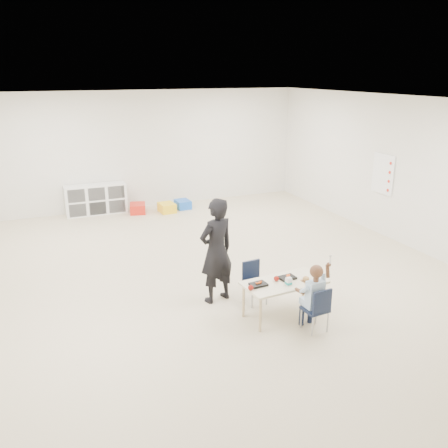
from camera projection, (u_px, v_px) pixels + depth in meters
name	position (u px, v px, depth m)	size (l,w,h in m)	color
room	(208.00, 192.00, 7.47)	(9.00, 9.02, 2.80)	beige
table	(283.00, 298.00, 6.47)	(1.16, 0.65, 0.51)	beige
chair_near	(315.00, 308.00, 6.10)	(0.30, 0.28, 0.62)	black
chair_far	(255.00, 283.00, 6.82)	(0.30, 0.28, 0.62)	black
child	(316.00, 296.00, 6.04)	(0.41, 0.41, 0.97)	#B8DAF9
lunch_tray_near	(287.00, 278.00, 6.47)	(0.22, 0.16, 0.03)	black
lunch_tray_far	(258.00, 284.00, 6.27)	(0.22, 0.16, 0.03)	black
milk_carton	(289.00, 281.00, 6.28)	(0.07, 0.07, 0.10)	white
bread_roll	(306.00, 279.00, 6.40)	(0.09, 0.09, 0.07)	#B77F4B
apple_near	(276.00, 279.00, 6.39)	(0.07, 0.07, 0.07)	maroon
apple_far	(251.00, 288.00, 6.13)	(0.07, 0.07, 0.07)	maroon
cubby_shelf	(96.00, 199.00, 11.11)	(1.40, 0.40, 0.70)	white
rules_poster	(383.00, 174.00, 9.50)	(0.02, 0.60, 0.80)	white
adult	(216.00, 251.00, 6.76)	(0.57, 0.37, 1.55)	black
bin_red	(138.00, 208.00, 11.24)	(0.36, 0.46, 0.22)	red
bin_yellow	(167.00, 208.00, 11.31)	(0.34, 0.44, 0.21)	yellow
bin_blue	(183.00, 204.00, 11.62)	(0.32, 0.42, 0.20)	blue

